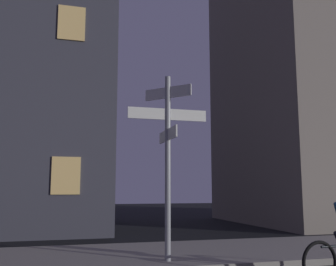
% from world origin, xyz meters
% --- Properties ---
extents(sidewalk_kerb, '(40.00, 3.45, 0.14)m').
position_xyz_m(sidewalk_kerb, '(0.00, 7.66, 0.07)').
color(sidewalk_kerb, gray).
rests_on(sidewalk_kerb, ground_plane).
extents(signpost, '(1.72, 1.30, 3.83)m').
position_xyz_m(signpost, '(0.05, 6.56, 2.43)').
color(signpost, gray).
rests_on(signpost, sidewalk_kerb).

